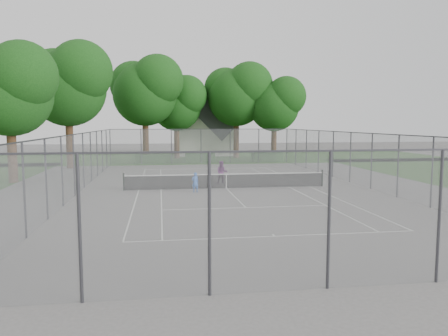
{
  "coord_description": "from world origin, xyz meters",
  "views": [
    {
      "loc": [
        -4.15,
        -27.18,
        4.19
      ],
      "look_at": [
        0.0,
        1.0,
        1.2
      ],
      "focal_mm": 35.0,
      "sensor_mm": 36.0,
      "label": 1
    }
  ],
  "objects": [
    {
      "name": "tree_far_midright",
      "position": [
        4.88,
        23.53,
        7.64
      ],
      "size": [
        7.73,
        7.06,
        11.12
      ],
      "color": "#3E2516",
      "rests_on": "ground"
    },
    {
      "name": "perimeter_fence",
      "position": [
        0.0,
        0.0,
        1.81
      ],
      "size": [
        18.08,
        34.08,
        3.52
      ],
      "color": "#38383D",
      "rests_on": "ground"
    },
    {
      "name": "hedge_left",
      "position": [
        -4.83,
        17.86,
        0.47
      ],
      "size": [
        3.72,
        1.12,
        0.93
      ],
      "primitive_type": "cube",
      "color": "#204E19",
      "rests_on": "ground"
    },
    {
      "name": "hedge_right",
      "position": [
        7.25,
        18.38,
        0.49
      ],
      "size": [
        3.28,
        1.2,
        0.98
      ],
      "primitive_type": "cube",
      "color": "#204E19",
      "rests_on": "ground"
    },
    {
      "name": "woman_player",
      "position": [
        0.02,
        2.16,
        0.78
      ],
      "size": [
        0.85,
        0.71,
        1.56
      ],
      "primitive_type": "imported",
      "rotation": [
        0.0,
        0.0,
        -0.18
      ],
      "color": "#622163",
      "rests_on": "ground"
    },
    {
      "name": "girl_player",
      "position": [
        -2.08,
        -1.2,
        0.6
      ],
      "size": [
        0.51,
        0.41,
        1.2
      ],
      "primitive_type": "imported",
      "rotation": [
        0.0,
        0.0,
        3.47
      ],
      "color": "blue",
      "rests_on": "ground"
    },
    {
      "name": "tennis_net",
      "position": [
        0.0,
        0.0,
        0.51
      ],
      "size": [
        12.87,
        0.1,
        1.1
      ],
      "color": "black",
      "rests_on": "ground"
    },
    {
      "name": "court_markings",
      "position": [
        0.0,
        0.0,
        0.01
      ],
      "size": [
        11.03,
        23.83,
        0.01
      ],
      "color": "silver",
      "rests_on": "ground"
    },
    {
      "name": "tree_side_back",
      "position": [
        -12.19,
        14.19,
        7.83
      ],
      "size": [
        7.92,
        7.24,
        11.39
      ],
      "color": "#3E2516",
      "rests_on": "ground"
    },
    {
      "name": "tree_side_front",
      "position": [
        -14.25,
        4.84,
        6.61
      ],
      "size": [
        6.7,
        6.12,
        9.63
      ],
      "color": "#3E2516",
      "rests_on": "ground"
    },
    {
      "name": "ground",
      "position": [
        0.0,
        0.0,
        0.0
      ],
      "size": [
        120.0,
        120.0,
        0.0
      ],
      "primitive_type": "plane",
      "color": "slate",
      "rests_on": "ground"
    },
    {
      "name": "hedge_mid",
      "position": [
        0.02,
        18.4,
        0.49
      ],
      "size": [
        3.09,
        0.88,
        0.97
      ],
      "primitive_type": "cube",
      "color": "#204E19",
      "rests_on": "ground"
    },
    {
      "name": "house",
      "position": [
        1.6,
        28.8,
        3.68
      ],
      "size": [
        7.34,
        5.69,
        9.14
      ],
      "color": "silver",
      "rests_on": "ground"
    },
    {
      "name": "tree_far_left",
      "position": [
        -5.56,
        20.81,
        7.77
      ],
      "size": [
        7.87,
        7.18,
        11.31
      ],
      "color": "#3E2516",
      "rests_on": "ground"
    },
    {
      "name": "tree_far_midleft",
      "position": [
        -2.11,
        23.78,
        6.54
      ],
      "size": [
        6.63,
        6.05,
        9.53
      ],
      "color": "#3E2516",
      "rests_on": "ground"
    },
    {
      "name": "grass_far",
      "position": [
        0.0,
        26.0,
        0.0
      ],
      "size": [
        60.0,
        20.0,
        0.0
      ],
      "primitive_type": "cube",
      "color": "#214B15",
      "rests_on": "ground"
    },
    {
      "name": "tree_far_right",
      "position": [
        9.04,
        22.0,
        6.45
      ],
      "size": [
        6.53,
        5.97,
        9.39
      ],
      "color": "#3E2516",
      "rests_on": "ground"
    }
  ]
}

